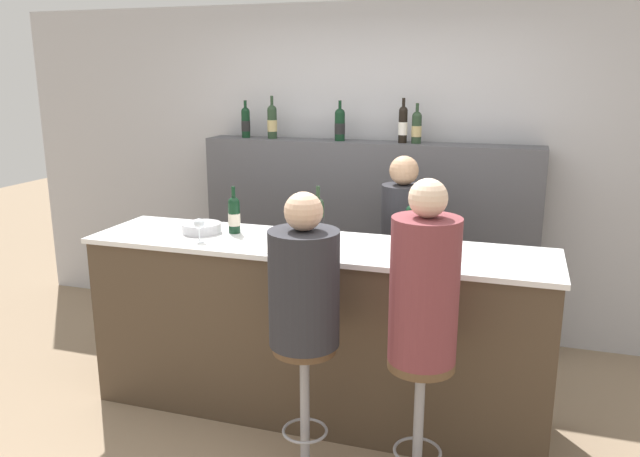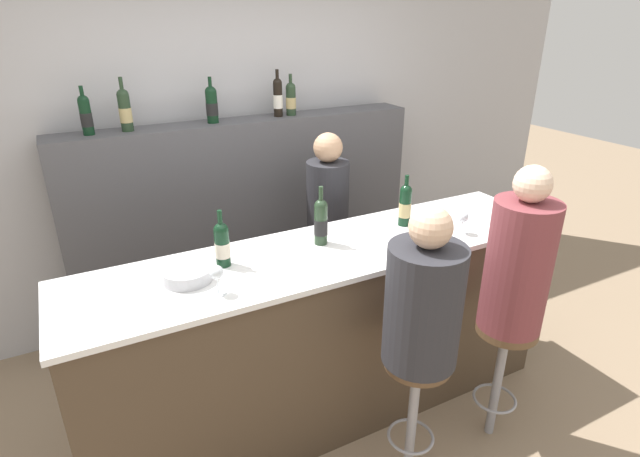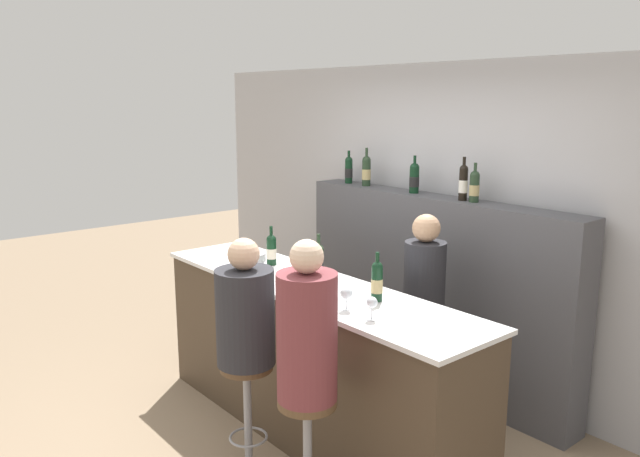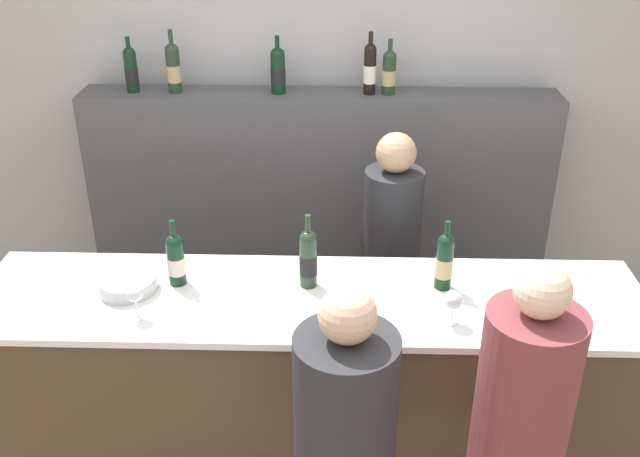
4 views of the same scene
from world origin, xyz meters
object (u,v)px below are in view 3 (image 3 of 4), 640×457
(wine_bottle_backbar_4, at_px, (474,186))
(guest_seated_right, at_px, (307,331))
(wine_bottle_backbar_1, at_px, (366,171))
(bar_stool_right, at_px, (307,429))
(wine_glass_1, at_px, (346,294))
(bartender, at_px, (423,327))
(wine_bottle_counter_2, at_px, (377,281))
(wine_bottle_backbar_2, at_px, (414,178))
(wine_glass_2, at_px, (372,304))
(bar_stool_left, at_px, (247,390))
(wine_bottle_backbar_0, at_px, (349,170))
(wine_glass_0, at_px, (235,254))
(guest_seated_left, at_px, (245,312))
(wine_bottle_backbar_3, at_px, (463,182))
(metal_bowl, at_px, (250,257))
(wine_bottle_counter_0, at_px, (271,249))
(wine_bottle_counter_1, at_px, (319,262))

(wine_bottle_backbar_4, distance_m, guest_seated_right, 2.00)
(wine_bottle_backbar_1, relative_size, bar_stool_right, 0.45)
(wine_glass_1, xyz_separation_m, bartender, (-0.17, 0.90, -0.47))
(wine_bottle_counter_2, height_order, wine_bottle_backbar_1, wine_bottle_backbar_1)
(bar_stool_right, bearing_deg, wine_bottle_backbar_2, 116.88)
(wine_bottle_backbar_2, xyz_separation_m, wine_glass_2, (0.99, -1.44, -0.50))
(bar_stool_left, bearing_deg, wine_bottle_backbar_0, 121.44)
(wine_bottle_backbar_0, relative_size, wine_glass_0, 2.10)
(wine_glass_0, relative_size, bar_stool_left, 0.19)
(bartender, bearing_deg, wine_glass_0, -139.48)
(wine_glass_0, bearing_deg, guest_seated_left, -28.62)
(wine_bottle_backbar_0, bearing_deg, wine_bottle_backbar_3, 0.00)
(wine_glass_0, relative_size, wine_glass_2, 1.06)
(metal_bowl, bearing_deg, wine_bottle_counter_2, 2.68)
(guest_seated_left, relative_size, bartender, 0.51)
(wine_glass_2, distance_m, bar_stool_right, 0.76)
(wine_bottle_backbar_0, height_order, bar_stool_left, wine_bottle_backbar_0)
(bartender, bearing_deg, wine_glass_2, -66.88)
(wine_bottle_backbar_3, relative_size, guest_seated_left, 0.42)
(bar_stool_right, bearing_deg, bar_stool_left, 180.00)
(wine_bottle_counter_2, xyz_separation_m, metal_bowl, (-1.31, -0.06, -0.10))
(wine_bottle_backbar_4, relative_size, guest_seated_right, 0.34)
(wine_bottle_counter_0, bearing_deg, bar_stool_right, -28.34)
(guest_seated_right, bearing_deg, wine_bottle_counter_1, 136.83)
(wine_bottle_counter_1, bearing_deg, wine_glass_0, -158.79)
(guest_seated_left, height_order, bartender, bartender)
(wine_bottle_counter_0, distance_m, wine_bottle_backbar_1, 1.30)
(wine_bottle_backbar_3, xyz_separation_m, wine_glass_2, (0.50, -1.44, -0.51))
(wine_bottle_backbar_4, relative_size, bartender, 0.19)
(metal_bowl, bearing_deg, bar_stool_right, -23.12)
(wine_bottle_backbar_0, height_order, guest_seated_left, wine_bottle_backbar_0)
(metal_bowl, relative_size, bartender, 0.16)
(wine_bottle_backbar_0, relative_size, guest_seated_left, 0.38)
(wine_bottle_backbar_3, relative_size, guest_seated_right, 0.38)
(wine_bottle_backbar_0, distance_m, guest_seated_left, 2.29)
(wine_bottle_counter_2, xyz_separation_m, bar_stool_right, (0.19, -0.70, -0.66))
(wine_bottle_backbar_0, distance_m, wine_glass_1, 2.18)
(wine_bottle_counter_1, xyz_separation_m, wine_bottle_counter_2, (0.56, 0.00, -0.00))
(wine_bottle_backbar_1, bearing_deg, wine_bottle_counter_0, -79.64)
(wine_glass_2, height_order, guest_seated_left, guest_seated_left)
(metal_bowl, relative_size, guest_seated_left, 0.31)
(wine_bottle_counter_1, relative_size, wine_bottle_backbar_4, 1.12)
(wine_bottle_backbar_2, bearing_deg, wine_glass_1, -61.78)
(bar_stool_left, xyz_separation_m, bartender, (0.24, 1.34, 0.16))
(wine_glass_1, relative_size, bar_stool_right, 0.19)
(wine_bottle_counter_1, xyz_separation_m, wine_bottle_backbar_0, (-1.00, 1.19, 0.46))
(wine_bottle_backbar_1, bearing_deg, wine_bottle_backbar_0, -180.00)
(wine_bottle_backbar_4, bearing_deg, wine_bottle_backbar_0, -180.00)
(wine_glass_2, distance_m, bartender, 1.08)
(wine_bottle_backbar_2, height_order, guest_seated_right, wine_bottle_backbar_2)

